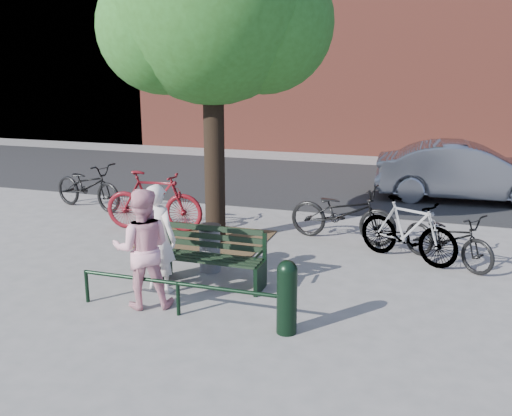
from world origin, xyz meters
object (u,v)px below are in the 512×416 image
(park_bench, at_px, (212,255))
(person_right, at_px, (142,249))
(bollard, at_px, (287,294))
(litter_bin, at_px, (210,248))
(parked_car, at_px, (467,172))
(person_left, at_px, (158,238))
(bicycle_c, at_px, (343,213))

(park_bench, relative_size, person_right, 0.98)
(bollard, distance_m, litter_bin, 2.62)
(bollard, bearing_deg, parked_car, 74.15)
(park_bench, xyz_separation_m, litter_bin, (-0.26, 0.52, -0.07))
(person_left, xyz_separation_m, bicycle_c, (2.28, 3.48, -0.28))
(park_bench, distance_m, litter_bin, 0.59)
(person_right, relative_size, bicycle_c, 0.81)
(park_bench, bearing_deg, person_left, -141.43)
(park_bench, height_order, parked_car, parked_car)
(person_left, distance_m, litter_bin, 1.22)
(person_right, distance_m, parked_car, 9.70)
(bicycle_c, bearing_deg, bollard, -171.39)
(litter_bin, distance_m, parked_car, 8.10)
(person_right, height_order, bicycle_c, person_right)
(bollard, bearing_deg, person_right, 174.98)
(bollard, bearing_deg, park_bench, 140.40)
(person_right, bearing_deg, bollard, 151.08)
(litter_bin, height_order, parked_car, parked_car)
(park_bench, xyz_separation_m, parked_car, (4.07, 7.37, 0.28))
(park_bench, height_order, bollard, bollard)
(litter_bin, relative_size, parked_car, 0.18)
(bicycle_c, bearing_deg, person_right, 160.07)
(bicycle_c, bearing_deg, parked_car, -20.35)
(litter_bin, xyz_separation_m, parked_car, (4.33, 6.84, 0.34))
(park_bench, height_order, bicycle_c, bicycle_c)
(litter_bin, relative_size, bicycle_c, 0.37)
(person_right, relative_size, parked_car, 0.39)
(bicycle_c, xyz_separation_m, parked_car, (2.46, 4.42, 0.18))
(person_left, relative_size, litter_bin, 2.11)
(person_left, xyz_separation_m, litter_bin, (0.41, 1.06, -0.45))
(bicycle_c, distance_m, parked_car, 5.06)
(person_left, bearing_deg, person_right, 104.10)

